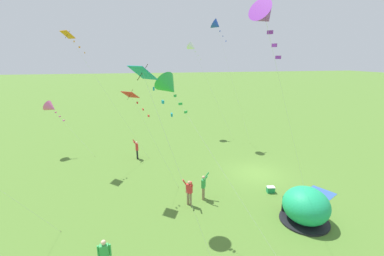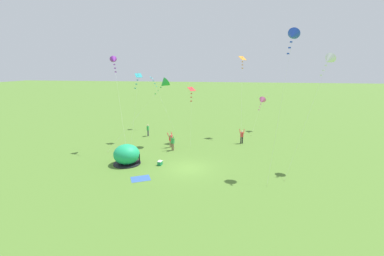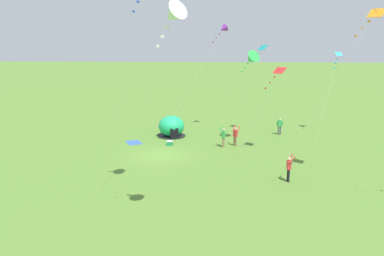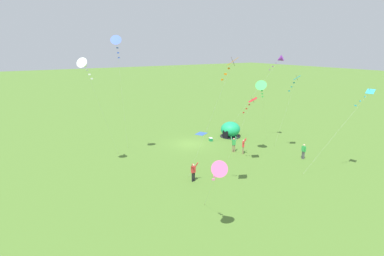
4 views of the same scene
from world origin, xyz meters
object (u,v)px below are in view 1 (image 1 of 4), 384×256
(kite_pink, at_px, (51,108))
(kite_green, at_px, (169,87))
(person_far_back, at_px, (189,191))
(cooler_box, at_px, (271,190))
(kite_orange, at_px, (71,39))
(person_arms_raised, at_px, (137,149))
(kite_red, at_px, (133,99))
(kite_teal, at_px, (148,82))
(kite_blue, at_px, (216,25))
(person_with_toddler, at_px, (204,186))
(person_center_field, at_px, (105,255))
(popup_tent, at_px, (306,206))
(kite_purple, at_px, (265,16))
(kite_white, at_px, (192,47))

(kite_pink, height_order, kite_green, kite_green)
(person_far_back, bearing_deg, cooler_box, -86.95)
(kite_pink, height_order, kite_orange, kite_orange)
(cooler_box, distance_m, person_arms_raised, 12.58)
(cooler_box, xyz_separation_m, kite_red, (1.79, 9.20, 6.57))
(kite_green, bearing_deg, kite_teal, 161.50)
(kite_green, height_order, kite_blue, kite_blue)
(person_with_toddler, height_order, kite_blue, kite_blue)
(kite_teal, bearing_deg, person_with_toddler, -34.22)
(person_arms_raised, xyz_separation_m, person_far_back, (-8.85, -3.19, -0.00))
(person_center_field, distance_m, person_far_back, 6.61)
(person_center_field, height_order, kite_orange, kite_orange)
(cooler_box, distance_m, person_center_field, 11.87)
(person_far_back, bearing_deg, person_arms_raised, 19.81)
(kite_teal, bearing_deg, kite_orange, 21.09)
(person_center_field, height_order, person_with_toddler, person_with_toddler)
(person_center_field, xyz_separation_m, kite_teal, (-0.30, -2.19, 7.48))
(popup_tent, height_order, kite_blue, kite_blue)
(person_arms_raised, xyz_separation_m, kite_pink, (3.10, 7.79, 3.71))
(person_center_field, relative_size, kite_purple, 0.15)
(popup_tent, distance_m, cooler_box, 3.57)
(kite_teal, bearing_deg, kite_white, -16.88)
(kite_purple, bearing_deg, person_arms_raised, 16.16)
(person_far_back, relative_size, kite_pink, 0.35)
(kite_pink, relative_size, kite_blue, 0.41)
(kite_teal, xyz_separation_m, kite_purple, (-1.43, -3.77, 2.16))
(person_center_field, bearing_deg, kite_red, -13.26)
(cooler_box, relative_size, kite_purple, 0.05)
(person_arms_raised, distance_m, kite_purple, 18.49)
(kite_red, bearing_deg, kite_blue, -40.12)
(person_arms_raised, distance_m, kite_teal, 15.65)
(person_arms_raised, bearing_deg, cooler_box, -132.79)
(kite_pink, bearing_deg, person_arms_raised, -111.72)
(person_arms_raised, height_order, kite_blue, kite_blue)
(kite_teal, relative_size, kite_red, 1.23)
(kite_blue, bearing_deg, kite_white, 24.96)
(person_center_field, xyz_separation_m, kite_green, (3.54, -3.48, 6.88))
(cooler_box, bearing_deg, kite_teal, 121.24)
(person_far_back, xyz_separation_m, kite_red, (2.11, 3.18, 5.79))
(kite_green, distance_m, kite_teal, 4.10)
(popup_tent, xyz_separation_m, person_with_toddler, (3.67, 5.15, 0.00))
(kite_teal, relative_size, kite_white, 0.82)
(popup_tent, distance_m, kite_red, 12.27)
(cooler_box, bearing_deg, popup_tent, -176.13)
(person_with_toddler, bearing_deg, person_far_back, 114.71)
(popup_tent, xyz_separation_m, person_far_back, (3.16, 6.26, 0.00))
(kite_green, relative_size, kite_red, 1.17)
(person_arms_raised, xyz_separation_m, person_with_toddler, (-8.34, -4.30, -0.00))
(cooler_box, xyz_separation_m, kite_orange, (8.30, 13.80, 10.51))
(kite_purple, height_order, kite_orange, kite_orange)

